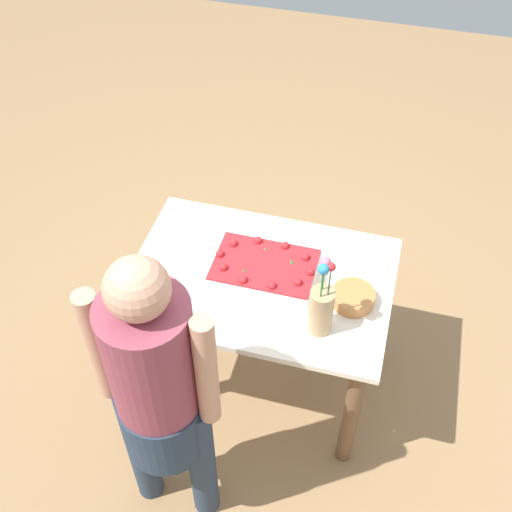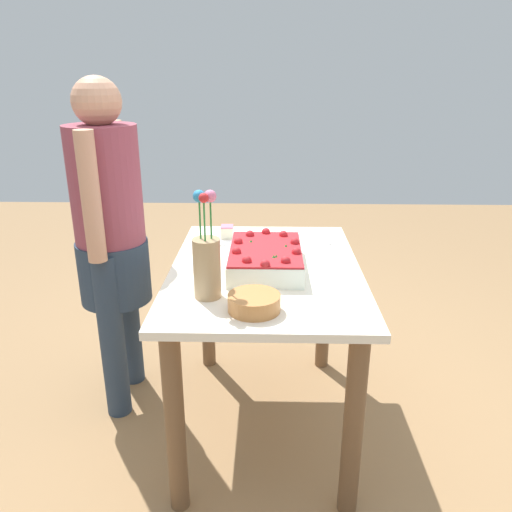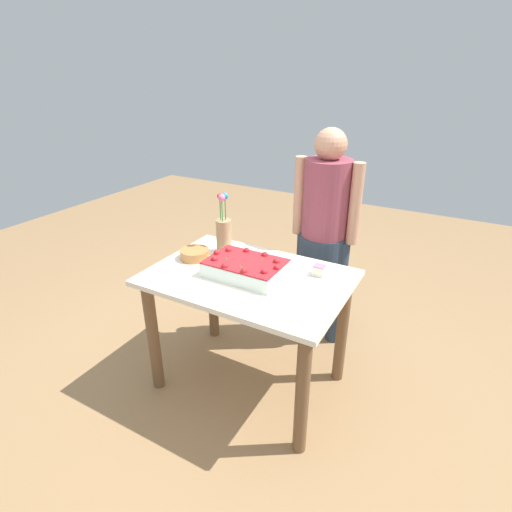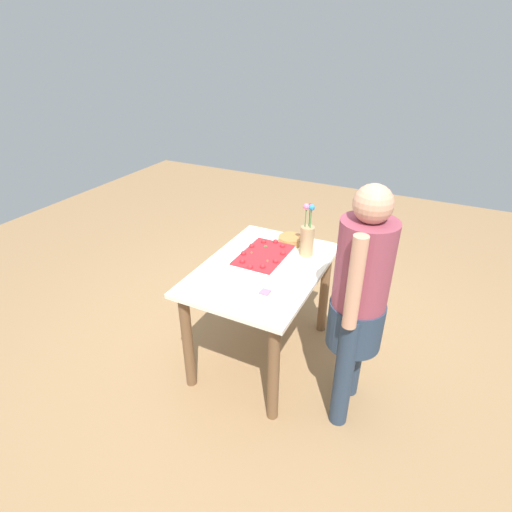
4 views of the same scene
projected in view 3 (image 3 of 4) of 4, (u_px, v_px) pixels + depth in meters
The scene contains 8 objects.
ground_plane at pixel (249, 381), 2.54m from camera, with size 8.00×8.00×0.00m, color #98734C.
dining_table at pixel (248, 299), 2.29m from camera, with size 1.10×0.76×0.76m.
sheet_cake at pixel (245, 268), 2.21m from camera, with size 0.43×0.29×0.11m.
serving_plate_with_slice at pixel (319, 274), 2.20m from camera, with size 0.20×0.20×0.07m.
cake_knife at pixel (289, 311), 1.89m from camera, with size 0.21×0.02×0.00m, color silver.
flower_vase at pixel (224, 233), 2.45m from camera, with size 0.10×0.10×0.38m.
fruit_bowl at pixel (195, 254), 2.41m from camera, with size 0.17×0.17×0.06m, color #BD793F.
person_standing at pixel (324, 227), 2.64m from camera, with size 0.45×0.31×1.49m.
Camera 3 is at (-0.99, 1.69, 1.80)m, focal length 28.00 mm.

